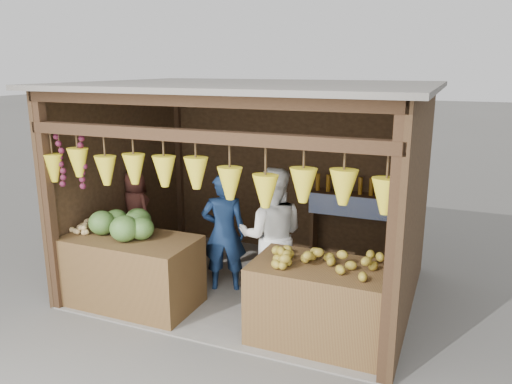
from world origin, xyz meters
TOP-DOWN VIEW (x-y plane):
  - ground at (0.00, 0.00)m, footprint 80.00×80.00m
  - stall_structure at (-0.03, -0.04)m, footprint 4.30×3.30m
  - back_shelf at (1.05, 1.28)m, footprint 1.25×0.32m
  - counter_left at (-1.15, -1.02)m, footprint 1.60×0.85m
  - counter_right at (1.23, -0.96)m, footprint 1.51×0.85m
  - stool at (-1.83, 0.04)m, footprint 0.30×0.30m
  - man_standing at (-0.30, -0.20)m, footprint 0.67×0.56m
  - woman_standing at (0.37, -0.25)m, footprint 0.98×0.87m
  - vendor_seated at (-1.83, 0.04)m, footprint 0.64×0.51m
  - melon_pile at (-1.21, -0.97)m, footprint 1.00×0.50m
  - tanfruit_pile at (-1.80, -1.05)m, footprint 0.34×0.40m
  - mango_pile at (1.23, -1.00)m, footprint 1.40×0.64m

SIDE VIEW (x-z plane):
  - ground at x=0.00m, z-range 0.00..0.00m
  - stool at x=-1.83m, z-range 0.00..0.28m
  - counter_right at x=1.23m, z-range 0.00..0.86m
  - counter_left at x=-1.15m, z-range 0.00..0.87m
  - man_standing at x=-0.30m, z-range 0.00..1.56m
  - woman_standing at x=0.37m, z-range 0.00..1.70m
  - vendor_seated at x=-1.83m, z-range 0.28..1.42m
  - back_shelf at x=1.05m, z-range 0.21..1.54m
  - tanfruit_pile at x=-1.80m, z-range 0.87..1.00m
  - mango_pile at x=1.23m, z-range 0.86..1.08m
  - melon_pile at x=-1.21m, z-range 0.87..1.19m
  - stall_structure at x=-0.03m, z-range 0.34..3.00m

